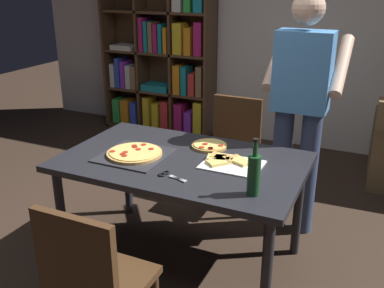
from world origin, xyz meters
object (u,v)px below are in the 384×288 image
at_px(person_serving_pizza, 300,103).
at_px(chair_far_side, 232,145).
at_px(chair_near_camera, 93,278).
at_px(pepperoni_pizza_on_tray, 135,154).
at_px(kitchen_scissors, 169,175).
at_px(second_pizza_plain, 209,145).
at_px(bookshelf, 162,61).
at_px(dining_table, 182,170).
at_px(wine_bottle, 254,174).

bearing_deg(person_serving_pizza, chair_far_side, 158.98).
height_order(chair_near_camera, pepperoni_pizza_on_tray, chair_near_camera).
height_order(chair_near_camera, kitchen_scissors, chair_near_camera).
relative_size(chair_far_side, second_pizza_plain, 3.73).
relative_size(person_serving_pizza, kitchen_scissors, 8.81).
height_order(bookshelf, second_pizza_plain, bookshelf).
xyz_separation_m(dining_table, second_pizza_plain, (0.08, 0.26, 0.09)).
relative_size(bookshelf, person_serving_pizza, 1.11).
distance_m(chair_far_side, person_serving_pizza, 0.78).
distance_m(chair_far_side, bookshelf, 2.04).
bearing_deg(dining_table, person_serving_pizza, 52.24).
xyz_separation_m(wine_bottle, second_pizza_plain, (-0.48, 0.54, -0.11)).
distance_m(bookshelf, second_pizza_plain, 2.59).
height_order(chair_near_camera, bookshelf, bookshelf).
distance_m(dining_table, person_serving_pizza, 0.99).
distance_m(chair_near_camera, kitchen_scissors, 0.74).
distance_m(chair_near_camera, second_pizza_plain, 1.25).
xyz_separation_m(bookshelf, person_serving_pizza, (2.00, -1.63, 0.13)).
bearing_deg(second_pizza_plain, chair_near_camera, -93.60).
bearing_deg(chair_near_camera, second_pizza_plain, 86.40).
xyz_separation_m(person_serving_pizza, pepperoni_pizza_on_tray, (-0.87, -0.82, -0.23)).
xyz_separation_m(person_serving_pizza, kitchen_scissors, (-0.53, -1.00, -0.24)).
relative_size(dining_table, chair_far_side, 1.70).
distance_m(chair_near_camera, wine_bottle, 0.95).
distance_m(dining_table, pepperoni_pizza_on_tray, 0.33).
bearing_deg(bookshelf, second_pizza_plain, -54.55).
bearing_deg(wine_bottle, second_pizza_plain, 131.37).
bearing_deg(pepperoni_pizza_on_tray, second_pizza_plain, 42.60).
height_order(dining_table, wine_bottle, wine_bottle).
bearing_deg(second_pizza_plain, kitchen_scissors, -93.94).
height_order(wine_bottle, kitchen_scissors, wine_bottle).
height_order(chair_near_camera, second_pizza_plain, chair_near_camera).
relative_size(kitchen_scissors, second_pizza_plain, 0.82).
bearing_deg(kitchen_scissors, bookshelf, 119.06).
height_order(bookshelf, pepperoni_pizza_on_tray, bookshelf).
xyz_separation_m(person_serving_pizza, wine_bottle, (-0.02, -1.02, -0.13)).
bearing_deg(person_serving_pizza, wine_bottle, -91.16).
xyz_separation_m(chair_near_camera, person_serving_pizza, (0.57, 1.70, 0.49)).
bearing_deg(wine_bottle, chair_far_side, 114.10).
bearing_deg(wine_bottle, bookshelf, 126.74).
distance_m(chair_near_camera, person_serving_pizza, 1.86).
bearing_deg(pepperoni_pizza_on_tray, bookshelf, 114.58).
bearing_deg(chair_near_camera, kitchen_scissors, 86.66).
height_order(kitchen_scissors, second_pizza_plain, second_pizza_plain).
bearing_deg(bookshelf, person_serving_pizza, -39.27).
relative_size(chair_far_side, person_serving_pizza, 0.51).
bearing_deg(dining_table, wine_bottle, -26.49).
xyz_separation_m(wine_bottle, kitchen_scissors, (-0.51, 0.01, -0.11)).
bearing_deg(second_pizza_plain, person_serving_pizza, 43.78).
relative_size(dining_table, second_pizza_plain, 6.34).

